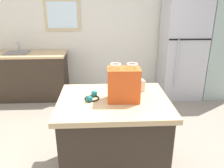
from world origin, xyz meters
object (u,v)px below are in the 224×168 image
(shopping_bag, at_px, (124,84))
(ear_defenders, at_px, (92,97))
(refrigerator, at_px, (182,49))
(small_box, at_px, (135,85))
(kitchen_island, at_px, (113,137))
(bottle, at_px, (122,79))
(tall_cabinet, at_px, (219,44))

(shopping_bag, bearing_deg, ear_defenders, 170.98)
(refrigerator, relative_size, small_box, 11.44)
(kitchen_island, xyz_separation_m, small_box, (0.25, 0.22, 0.50))
(kitchen_island, height_order, ear_defenders, ear_defenders)
(kitchen_island, height_order, bottle, bottle)
(kitchen_island, distance_m, tall_cabinet, 3.04)
(tall_cabinet, xyz_separation_m, shopping_bag, (-2.02, -2.13, 0.02))
(shopping_bag, xyz_separation_m, bottle, (0.01, 0.33, -0.06))
(refrigerator, distance_m, ear_defenders, 2.65)
(refrigerator, bearing_deg, tall_cabinet, 0.02)
(small_box, bearing_deg, shopping_bag, -121.98)
(ear_defenders, bearing_deg, shopping_bag, -9.02)
(shopping_bag, xyz_separation_m, ear_defenders, (-0.31, 0.05, -0.14))
(bottle, bearing_deg, refrigerator, 53.96)
(small_box, height_order, ear_defenders, small_box)
(bottle, bearing_deg, ear_defenders, -139.23)
(refrigerator, bearing_deg, bottle, -126.04)
(shopping_bag, relative_size, small_box, 2.26)
(bottle, xyz_separation_m, ear_defenders, (-0.32, -0.28, -0.08))
(refrigerator, relative_size, bottle, 7.92)
(ear_defenders, bearing_deg, small_box, 23.29)
(refrigerator, xyz_separation_m, shopping_bag, (-1.33, -2.13, 0.11))
(tall_cabinet, relative_size, ear_defenders, 10.76)
(shopping_bag, relative_size, ear_defenders, 1.94)
(tall_cabinet, xyz_separation_m, ear_defenders, (-2.32, -2.08, -0.13))
(tall_cabinet, bearing_deg, ear_defenders, -138.11)
(small_box, relative_size, bottle, 0.69)
(kitchen_island, relative_size, bottle, 4.61)
(refrigerator, xyz_separation_m, tall_cabinet, (0.69, 0.00, 0.09))
(shopping_bag, distance_m, small_box, 0.31)
(refrigerator, xyz_separation_m, small_box, (-1.17, -1.88, 0.00))
(kitchen_island, relative_size, small_box, 6.66)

